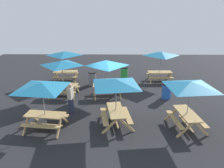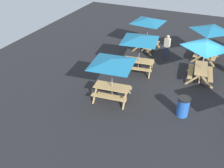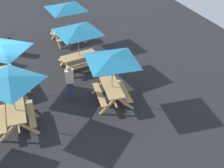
{
  "view_description": "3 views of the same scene",
  "coord_description": "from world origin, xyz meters",
  "px_view_note": "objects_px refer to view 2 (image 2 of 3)",
  "views": [
    {
      "loc": [
        0.13,
        -12.64,
        5.37
      ],
      "look_at": [
        -0.04,
        0.08,
        0.9
      ],
      "focal_mm": 35.0,
      "sensor_mm": 36.0,
      "label": 1
    },
    {
      "loc": [
        13.09,
        0.75,
        7.6
      ],
      "look_at": [
        3.48,
        -3.52,
        0.9
      ],
      "focal_mm": 40.0,
      "sensor_mm": 36.0,
      "label": 2
    },
    {
      "loc": [
        -13.36,
        0.4,
        8.33
      ],
      "look_at": [
        -3.06,
        -3.73,
        0.9
      ],
      "focal_mm": 50.0,
      "sensor_mm": 36.0,
      "label": 3
    }
  ],
  "objects_px": {
    "picnic_table_5": "(211,31)",
    "person_standing": "(167,46)",
    "trash_bin_blue": "(183,107)",
    "picnic_table_0": "(112,65)",
    "picnic_table_1": "(140,41)",
    "picnic_table_6": "(206,48)",
    "picnic_table_2": "(148,23)"
  },
  "relations": [
    {
      "from": "picnic_table_0",
      "to": "picnic_table_2",
      "type": "xyz_separation_m",
      "value": [
        -6.55,
        -0.21,
        0.0
      ]
    },
    {
      "from": "picnic_table_5",
      "to": "picnic_table_1",
      "type": "bearing_deg",
      "value": -43.4
    },
    {
      "from": "picnic_table_1",
      "to": "picnic_table_5",
      "type": "height_order",
      "value": "same"
    },
    {
      "from": "picnic_table_0",
      "to": "picnic_table_5",
      "type": "height_order",
      "value": "same"
    },
    {
      "from": "picnic_table_0",
      "to": "picnic_table_1",
      "type": "bearing_deg",
      "value": 78.62
    },
    {
      "from": "picnic_table_1",
      "to": "person_standing",
      "type": "distance_m",
      "value": 2.86
    },
    {
      "from": "picnic_table_2",
      "to": "picnic_table_5",
      "type": "xyz_separation_m",
      "value": [
        -0.08,
        4.08,
        0.0
      ]
    },
    {
      "from": "picnic_table_6",
      "to": "trash_bin_blue",
      "type": "distance_m",
      "value": 4.0
    },
    {
      "from": "picnic_table_6",
      "to": "picnic_table_1",
      "type": "bearing_deg",
      "value": -87.25
    },
    {
      "from": "picnic_table_0",
      "to": "person_standing",
      "type": "bearing_deg",
      "value": 69.5
    },
    {
      "from": "picnic_table_2",
      "to": "trash_bin_blue",
      "type": "bearing_deg",
      "value": 37.08
    },
    {
      "from": "picnic_table_2",
      "to": "picnic_table_6",
      "type": "relative_size",
      "value": 1.2
    },
    {
      "from": "picnic_table_5",
      "to": "picnic_table_6",
      "type": "relative_size",
      "value": 1.0
    },
    {
      "from": "picnic_table_0",
      "to": "trash_bin_blue",
      "type": "distance_m",
      "value": 3.85
    },
    {
      "from": "person_standing",
      "to": "picnic_table_5",
      "type": "bearing_deg",
      "value": -145.28
    },
    {
      "from": "picnic_table_6",
      "to": "trash_bin_blue",
      "type": "bearing_deg",
      "value": -10.59
    },
    {
      "from": "picnic_table_2",
      "to": "picnic_table_5",
      "type": "distance_m",
      "value": 4.08
    },
    {
      "from": "picnic_table_5",
      "to": "picnic_table_6",
      "type": "height_order",
      "value": "same"
    },
    {
      "from": "picnic_table_5",
      "to": "person_standing",
      "type": "xyz_separation_m",
      "value": [
        0.94,
        -2.45,
        -1.1
      ]
    },
    {
      "from": "picnic_table_5",
      "to": "trash_bin_blue",
      "type": "distance_m",
      "value": 6.66
    },
    {
      "from": "picnic_table_1",
      "to": "person_standing",
      "type": "xyz_separation_m",
      "value": [
        -2.38,
        1.14,
        -1.1
      ]
    },
    {
      "from": "picnic_table_0",
      "to": "picnic_table_6",
      "type": "height_order",
      "value": "same"
    },
    {
      "from": "picnic_table_2",
      "to": "trash_bin_blue",
      "type": "distance_m",
      "value": 7.58
    },
    {
      "from": "trash_bin_blue",
      "to": "picnic_table_2",
      "type": "bearing_deg",
      "value": -149.62
    },
    {
      "from": "picnic_table_5",
      "to": "trash_bin_blue",
      "type": "xyz_separation_m",
      "value": [
        6.49,
        -0.32,
        -1.49
      ]
    },
    {
      "from": "picnic_table_0",
      "to": "picnic_table_2",
      "type": "distance_m",
      "value": 6.55
    },
    {
      "from": "picnic_table_0",
      "to": "trash_bin_blue",
      "type": "bearing_deg",
      "value": -4.23
    },
    {
      "from": "picnic_table_1",
      "to": "person_standing",
      "type": "bearing_deg",
      "value": 56.55
    },
    {
      "from": "person_standing",
      "to": "trash_bin_blue",
      "type": "bearing_deg",
      "value": 124.62
    },
    {
      "from": "person_standing",
      "to": "picnic_table_2",
      "type": "bearing_deg",
      "value": -14.45
    },
    {
      "from": "picnic_table_0",
      "to": "picnic_table_1",
      "type": "height_order",
      "value": "same"
    },
    {
      "from": "picnic_table_2",
      "to": "person_standing",
      "type": "relative_size",
      "value": 1.68
    }
  ]
}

